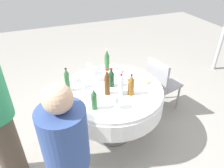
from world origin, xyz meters
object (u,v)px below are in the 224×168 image
plate_outer (121,71)px  bottle_green_far (107,60)px  bottle_dark_green_mid (111,78)px  plate_north (85,95)px  bottle_green_south (67,80)px  dining_table (112,98)px  bottle_green_right (94,100)px  wine_glass_south (79,79)px  wine_glass_front (116,100)px  wine_glass_right (95,74)px  bottle_clear_near (121,85)px  wine_glass_rear (121,72)px  bottle_amber_inner (131,85)px  wine_glass_inner (90,67)px  person_far (69,163)px  plate_rear (147,82)px  bottle_brown_front (107,83)px  chair_right (161,81)px

plate_outer → bottle_green_far: bearing=51.1°
bottle_dark_green_mid → bottle_green_far: bottle_green_far is taller
plate_north → bottle_green_south: bearing=44.1°
dining_table → bottle_green_right: (-0.29, 0.32, 0.27)m
wine_glass_south → wine_glass_front: 0.60m
bottle_green_right → wine_glass_right: (0.54, -0.18, -0.02)m
bottle_green_far → bottle_clear_near: size_ratio=1.14×
dining_table → wine_glass_rear: wine_glass_rear is taller
dining_table → bottle_dark_green_mid: size_ratio=5.10×
dining_table → bottle_amber_inner: bottle_amber_inner is taller
wine_glass_south → bottle_dark_green_mid: bearing=-107.8°
wine_glass_right → bottle_green_south: bearing=105.2°
bottle_dark_green_mid → wine_glass_inner: bearing=21.7°
wine_glass_front → wine_glass_rear: bearing=-29.6°
wine_glass_south → dining_table: bearing=-115.2°
wine_glass_south → person_far: size_ratio=0.10×
bottle_clear_near → plate_rear: size_ratio=1.23×
wine_glass_right → bottle_green_right: bearing=161.4°
bottle_amber_inner → bottle_brown_front: bottle_brown_front is taller
plate_north → person_far: size_ratio=0.13×
bottle_clear_near → person_far: (-0.74, 0.76, -0.08)m
bottle_dark_green_mid → bottle_green_south: 0.52m
bottle_brown_front → wine_glass_right: bearing=6.9°
bottle_dark_green_mid → wine_glass_front: size_ratio=1.59×
wine_glass_right → dining_table: bearing=-151.2°
dining_table → wine_glass_south: wine_glass_south is taller
plate_outer → wine_glass_right: bearing=101.2°
wine_glass_right → plate_rear: (-0.30, -0.59, -0.09)m
bottle_amber_inner → wine_glass_rear: 0.33m
bottle_green_south → wine_glass_south: bottle_green_south is taller
wine_glass_rear → plate_north: (-0.15, 0.52, -0.11)m
wine_glass_inner → wine_glass_south: 0.35m
plate_north → chair_right: 1.24m
bottle_clear_near → bottle_green_right: size_ratio=1.07×
dining_table → wine_glass_front: size_ratio=8.12×
bottle_dark_green_mid → wine_glass_right: size_ratio=1.72×
bottle_green_right → plate_outer: bottle_green_right is taller
plate_outer → person_far: bearing=141.4°
wine_glass_south → plate_north: (-0.19, -0.02, -0.10)m
wine_glass_south → bottle_green_south: bearing=100.3°
bottle_green_right → wine_glass_front: size_ratio=1.63×
bottle_dark_green_mid → wine_glass_rear: bearing=-64.9°
bottle_green_south → wine_glass_rear: size_ratio=1.91×
plate_rear → plate_north: plate_rear is taller
wine_glass_inner → plate_rear: (-0.50, -0.60, -0.09)m
bottle_green_far → wine_glass_south: (-0.28, 0.47, -0.04)m
bottle_dark_green_mid → wine_glass_front: bearing=164.8°
chair_right → bottle_clear_near: bearing=-79.0°
bottle_green_far → plate_outer: bearing=-128.9°
dining_table → bottle_amber_inner: 0.37m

